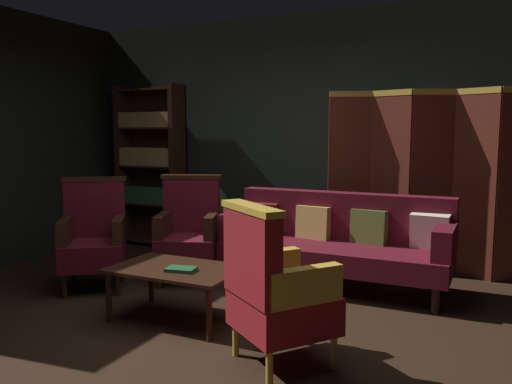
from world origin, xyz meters
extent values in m
plane|color=black|center=(0.00, 0.00, 0.00)|extent=(10.00, 10.00, 0.00)
cube|color=black|center=(0.00, 2.45, 1.40)|extent=(7.20, 0.10, 2.80)
cube|color=#5B2319|center=(0.44, 2.24, 0.95)|extent=(0.43, 0.21, 1.90)
cube|color=gold|center=(0.44, 2.24, 1.87)|extent=(0.44, 0.22, 0.06)
cube|color=#5B2319|center=(0.87, 2.26, 0.95)|extent=(0.44, 0.18, 1.90)
cube|color=gold|center=(0.87, 2.26, 1.87)|extent=(0.45, 0.19, 0.06)
cube|color=#5B2319|center=(1.29, 2.30, 0.95)|extent=(0.41, 0.26, 1.90)
cube|color=gold|center=(1.29, 2.30, 1.87)|extent=(0.42, 0.27, 0.06)
cube|color=#5B2319|center=(1.69, 2.32, 0.95)|extent=(0.43, 0.22, 1.90)
cube|color=gold|center=(1.69, 2.32, 1.87)|extent=(0.43, 0.23, 0.06)
cube|color=black|center=(-2.57, 2.18, 1.02)|extent=(0.06, 0.32, 2.05)
cube|color=black|center=(-1.73, 2.18, 1.02)|extent=(0.06, 0.32, 2.05)
cube|color=black|center=(-2.15, 2.33, 1.02)|extent=(0.90, 0.02, 2.05)
cube|color=black|center=(-2.15, 2.18, 0.06)|extent=(0.86, 0.30, 0.02)
cube|color=black|center=(-2.15, 2.18, 0.54)|extent=(0.86, 0.30, 0.02)
cube|color=#1E4C28|center=(-2.15, 2.16, 0.65)|extent=(0.78, 0.22, 0.20)
cube|color=black|center=(-2.15, 2.18, 1.02)|extent=(0.86, 0.30, 0.02)
cube|color=#9E7A47|center=(-2.15, 2.16, 1.15)|extent=(0.78, 0.22, 0.22)
cube|color=black|center=(-2.15, 2.18, 1.51)|extent=(0.86, 0.30, 0.02)
cube|color=#9E7A47|center=(-2.15, 2.16, 1.62)|extent=(0.78, 0.22, 0.19)
cube|color=black|center=(-2.15, 2.18, 1.99)|extent=(0.86, 0.30, 0.02)
cylinder|color=black|center=(-0.40, 1.05, 0.11)|extent=(0.07, 0.07, 0.22)
cylinder|color=black|center=(1.50, 1.05, 0.11)|extent=(0.07, 0.07, 0.22)
cylinder|color=black|center=(-0.40, 1.65, 0.11)|extent=(0.07, 0.07, 0.22)
cylinder|color=black|center=(1.50, 1.65, 0.11)|extent=(0.07, 0.07, 0.22)
cube|color=#4C0F19|center=(0.55, 1.35, 0.32)|extent=(2.10, 0.76, 0.20)
cube|color=#4C0F19|center=(0.55, 1.66, 0.65)|extent=(2.10, 0.18, 0.46)
cube|color=#4C0F19|center=(-0.43, 1.35, 0.55)|extent=(0.16, 0.68, 0.26)
cube|color=#4C0F19|center=(1.53, 1.35, 0.55)|extent=(0.16, 0.68, 0.26)
cube|color=maroon|center=(-0.28, 1.55, 0.57)|extent=(0.35, 0.16, 0.35)
cube|color=tan|center=(0.27, 1.55, 0.57)|extent=(0.35, 0.17, 0.35)
cube|color=#4C5123|center=(0.83, 1.55, 0.57)|extent=(0.36, 0.18, 0.35)
cube|color=beige|center=(1.38, 1.55, 0.57)|extent=(0.35, 0.18, 0.35)
cylinder|color=black|center=(-0.78, -0.23, 0.20)|extent=(0.04, 0.04, 0.39)
cylinder|color=black|center=(0.12, -0.23, 0.20)|extent=(0.04, 0.04, 0.39)
cylinder|color=black|center=(-0.78, 0.31, 0.20)|extent=(0.04, 0.04, 0.39)
cylinder|color=black|center=(0.12, 0.31, 0.20)|extent=(0.04, 0.04, 0.39)
cube|color=black|center=(-0.33, 0.04, 0.41)|extent=(1.00, 0.64, 0.03)
cylinder|color=gold|center=(1.04, -0.26, 0.11)|extent=(0.04, 0.04, 0.22)
cylinder|color=gold|center=(0.67, 0.01, 0.11)|extent=(0.04, 0.04, 0.22)
cylinder|color=gold|center=(0.76, -0.63, 0.11)|extent=(0.04, 0.04, 0.22)
cylinder|color=gold|center=(0.40, -0.35, 0.11)|extent=(0.04, 0.04, 0.22)
cube|color=maroon|center=(0.72, -0.31, 0.34)|extent=(0.78, 0.78, 0.24)
cube|color=maroon|center=(0.58, -0.49, 0.73)|extent=(0.52, 0.43, 0.54)
cube|color=gold|center=(0.58, -0.49, 1.02)|extent=(0.56, 0.47, 0.04)
cube|color=gold|center=(0.91, -0.45, 0.57)|extent=(0.37, 0.45, 0.22)
cube|color=gold|center=(0.53, -0.16, 0.57)|extent=(0.37, 0.45, 0.22)
cylinder|color=black|center=(-1.53, 0.04, 0.11)|extent=(0.04, 0.04, 0.22)
cylinder|color=black|center=(-1.15, 0.31, 0.11)|extent=(0.04, 0.04, 0.22)
cylinder|color=black|center=(-1.79, 0.42, 0.11)|extent=(0.04, 0.04, 0.22)
cylinder|color=black|center=(-1.42, 0.69, 0.11)|extent=(0.04, 0.04, 0.22)
cube|color=#4C0F19|center=(-1.47, 0.37, 0.34)|extent=(0.78, 0.78, 0.24)
cube|color=#4C0F19|center=(-1.60, 0.55, 0.73)|extent=(0.53, 0.42, 0.54)
cube|color=black|center=(-1.60, 0.55, 1.02)|extent=(0.56, 0.45, 0.04)
cube|color=black|center=(-1.67, 0.23, 0.57)|extent=(0.36, 0.46, 0.22)
cube|color=black|center=(-1.28, 0.50, 0.57)|extent=(0.36, 0.46, 0.22)
cylinder|color=black|center=(-0.94, 0.65, 0.11)|extent=(0.04, 0.04, 0.22)
cylinder|color=black|center=(-0.51, 0.82, 0.11)|extent=(0.04, 0.04, 0.22)
cylinder|color=black|center=(-1.11, 1.08, 0.11)|extent=(0.04, 0.04, 0.22)
cylinder|color=black|center=(-0.68, 1.24, 0.11)|extent=(0.04, 0.04, 0.22)
cube|color=#4C0F19|center=(-0.81, 0.95, 0.34)|extent=(0.73, 0.73, 0.24)
cube|color=#4C0F19|center=(-0.89, 1.16, 0.73)|extent=(0.57, 0.32, 0.54)
cube|color=black|center=(-0.89, 1.16, 1.02)|extent=(0.61, 0.34, 0.04)
cube|color=black|center=(-1.03, 0.86, 0.57)|extent=(0.27, 0.50, 0.22)
cube|color=black|center=(-0.58, 1.03, 0.57)|extent=(0.27, 0.50, 0.22)
cylinder|color=brown|center=(-1.09, 1.69, 0.14)|extent=(0.28, 0.28, 0.28)
ellipsoid|color=#193D19|center=(-1.09, 1.69, 0.56)|extent=(0.63, 0.63, 0.73)
cube|color=#1E4C28|center=(-0.24, -0.03, 0.43)|extent=(0.24, 0.18, 0.03)
camera|label=1|loc=(1.93, -3.29, 1.49)|focal=36.64mm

